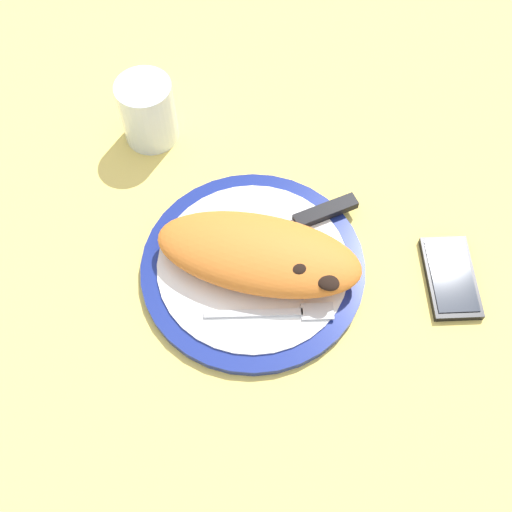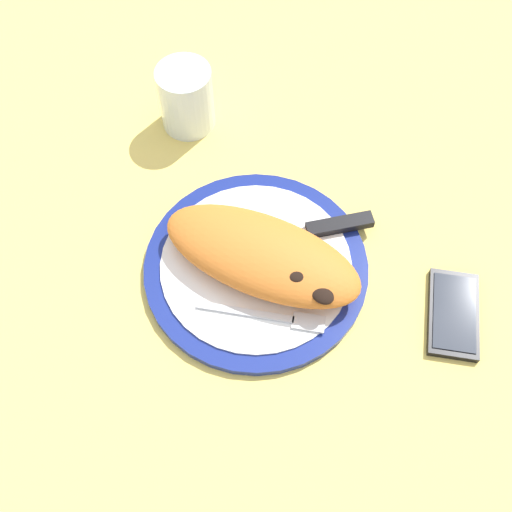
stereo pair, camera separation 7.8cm
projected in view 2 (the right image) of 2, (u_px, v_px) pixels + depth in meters
ground_plane at (256, 275)px, 82.92cm from camera, size 150.00×150.00×3.00cm
plate at (256, 267)px, 80.99cm from camera, size 29.02×29.02×1.50cm
calzone at (262, 256)px, 77.90cm from camera, size 27.94×16.87×5.18cm
fork at (272, 317)px, 76.44cm from camera, size 16.17×2.28×0.40cm
knife at (318, 229)px, 82.28cm from camera, size 20.37×10.19×1.20cm
smartphone at (453, 314)px, 77.88cm from camera, size 6.48×11.88×1.16cm
water_glass at (187, 101)px, 90.22cm from camera, size 7.85×7.85×9.91cm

